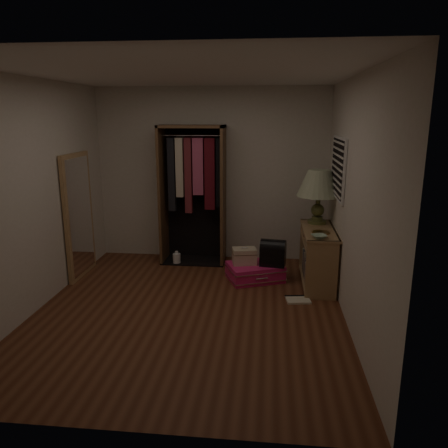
{
  "coord_description": "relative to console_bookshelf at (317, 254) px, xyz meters",
  "views": [
    {
      "loc": [
        0.88,
        -4.57,
        2.2
      ],
      "look_at": [
        0.3,
        0.95,
        0.8
      ],
      "focal_mm": 35.0,
      "sensor_mm": 36.0,
      "label": 1
    }
  ],
  "objects": [
    {
      "name": "ground",
      "position": [
        -1.54,
        -1.03,
        -0.39
      ],
      "size": [
        4.0,
        4.0,
        0.0
      ],
      "primitive_type": "plane",
      "color": "#552B18",
      "rests_on": "ground"
    },
    {
      "name": "white_jug",
      "position": [
        -2.02,
        0.54,
        -0.31
      ],
      "size": [
        0.15,
        0.15,
        0.2
      ],
      "rotation": [
        0.0,
        0.0,
        0.39
      ],
      "color": "white",
      "rests_on": "ground"
    },
    {
      "name": "ceramic_bowl",
      "position": [
        -0.05,
        -0.46,
        0.38
      ],
      "size": [
        0.22,
        0.22,
        0.04
      ],
      "primitive_type": "imported",
      "rotation": [
        0.0,
        0.0,
        0.3
      ],
      "color": "#9DBC9F",
      "rests_on": "console_bookshelf"
    },
    {
      "name": "black_bag",
      "position": [
        -0.59,
        0.01,
        0.01
      ],
      "size": [
        0.36,
        0.26,
        0.36
      ],
      "rotation": [
        0.0,
        0.0,
        -0.15
      ],
      "color": "black",
      "rests_on": "pink_suitcase"
    },
    {
      "name": "floor_book",
      "position": [
        -0.28,
        -0.61,
        -0.38
      ],
      "size": [
        0.31,
        0.27,
        0.03
      ],
      "rotation": [
        0.0,
        0.0,
        0.15
      ],
      "color": "beige",
      "rests_on": "ground"
    },
    {
      "name": "brass_tray",
      "position": [
        0.0,
        -0.21,
        0.36
      ],
      "size": [
        0.25,
        0.25,
        0.01
      ],
      "rotation": [
        0.0,
        0.0,
        0.16
      ],
      "color": "#B48945",
      "rests_on": "console_bookshelf"
    },
    {
      "name": "table_lamp",
      "position": [
        0.0,
        0.3,
        0.89
      ],
      "size": [
        0.76,
        0.76,
        0.73
      ],
      "rotation": [
        0.0,
        0.0,
        -0.38
      ],
      "color": "#4F5529",
      "rests_on": "console_bookshelf"
    },
    {
      "name": "train_case",
      "position": [
        -0.97,
        0.03,
        -0.06
      ],
      "size": [
        0.36,
        0.28,
        0.23
      ],
      "rotation": [
        0.0,
        0.0,
        0.21
      ],
      "color": "#C5B496",
      "rests_on": "pink_suitcase"
    },
    {
      "name": "pink_suitcase",
      "position": [
        -0.82,
        0.02,
        -0.28
      ],
      "size": [
        0.87,
        0.76,
        0.22
      ],
      "rotation": [
        0.0,
        0.0,
        0.38
      ],
      "color": "#D71A63",
      "rests_on": "ground"
    },
    {
      "name": "open_wardrobe",
      "position": [
        -1.76,
        0.74,
        0.8
      ],
      "size": [
        0.95,
        0.5,
        2.05
      ],
      "color": "brown",
      "rests_on": "ground"
    },
    {
      "name": "floor_mirror",
      "position": [
        -3.24,
        -0.03,
        0.46
      ],
      "size": [
        0.06,
        0.8,
        1.7
      ],
      "color": "tan",
      "rests_on": "ground"
    },
    {
      "name": "room_walls",
      "position": [
        -1.46,
        -0.99,
        1.11
      ],
      "size": [
        3.52,
        4.02,
        2.6
      ],
      "color": "beige",
      "rests_on": "ground"
    },
    {
      "name": "console_bookshelf",
      "position": [
        0.0,
        0.0,
        0.0
      ],
      "size": [
        0.42,
        1.12,
        0.75
      ],
      "color": "#99724A",
      "rests_on": "ground"
    }
  ]
}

